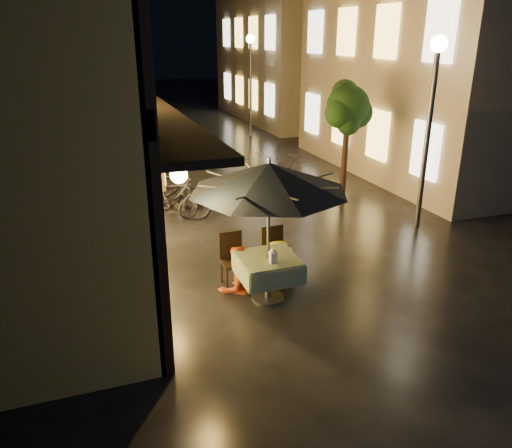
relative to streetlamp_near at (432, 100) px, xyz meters
name	(u,v)px	position (x,y,z in m)	size (l,w,h in m)	color
ground	(345,285)	(-3.00, -2.00, -2.92)	(90.00, 90.00, 0.00)	black
east_building_near	(460,62)	(4.49, 4.50, 0.49)	(7.30, 9.30, 6.80)	#B0A08F
east_building_far	(307,46)	(4.49, 16.00, 0.74)	(7.30, 10.30, 7.30)	#B0A08F
street_tree	(348,109)	(-0.59, 2.51, -0.50)	(1.43, 1.20, 3.15)	black
streetlamp_near	(432,100)	(0.00, 0.00, 0.00)	(0.36, 0.36, 4.23)	#59595E
streetlamp_far	(251,67)	(0.00, 12.00, 0.00)	(0.36, 0.36, 4.23)	#59595E
cafe_table	(268,267)	(-4.50, -2.01, -2.33)	(0.99, 0.99, 0.78)	#59595E
patio_umbrella	(269,177)	(-4.50, -2.01, -0.77)	(2.58, 2.58, 2.46)	#59595E
cafe_chair_left	(232,256)	(-4.90, -1.27, -2.38)	(0.42, 0.42, 0.97)	black
cafe_chair_right	(274,250)	(-4.10, -1.27, -2.38)	(0.42, 0.42, 0.97)	black
table_lantern	(273,255)	(-4.50, -2.23, -2.00)	(0.16, 0.16, 0.25)	white
person_orange	(237,248)	(-4.88, -1.50, -2.13)	(0.77, 0.60, 1.58)	#ED521D
person_yellow	(278,243)	(-4.10, -1.47, -2.15)	(0.99, 0.57, 1.53)	yellow
bicycle_0	(168,207)	(-5.45, 2.12, -2.48)	(0.58, 1.67, 0.88)	black
bicycle_1	(173,200)	(-5.31, 2.25, -2.36)	(0.53, 1.86, 1.12)	black
bicycle_2	(166,195)	(-5.35, 2.94, -2.45)	(0.62, 1.78, 0.94)	black
bicycle_3	(149,181)	(-5.57, 4.36, -2.45)	(0.44, 1.54, 0.93)	black
bicycle_4	(141,173)	(-5.65, 5.32, -2.44)	(0.63, 1.82, 0.95)	black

